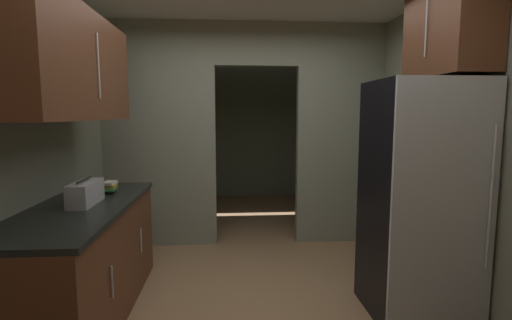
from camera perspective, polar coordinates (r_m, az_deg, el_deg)
The scene contains 9 objects.
ground at distance 3.20m, azimuth -0.02°, elevation -22.38°, with size 20.00×20.00×0.00m, color #93704C.
kitchen_partition at distance 4.52m, azimuth -2.17°, elevation 4.70°, with size 3.32×0.12×2.63m.
adjoining_room_shell at distance 6.40m, azimuth -2.39°, elevation 4.64°, with size 3.32×2.78×2.63m.
refrigerator at distance 3.19m, azimuth 23.42°, elevation -5.55°, with size 0.74×0.72×1.82m.
lower_cabinet_run at distance 3.27m, azimuth -24.52°, elevation -13.79°, with size 0.69×1.90×0.89m.
upper_cabinet_counterside at distance 3.09m, azimuth -25.91°, elevation 12.65°, with size 0.36×1.71×0.78m.
upper_cabinet_fridgeside at distance 3.38m, azimuth 27.11°, elevation 17.47°, with size 0.36×0.82×0.76m.
boombox at distance 3.14m, azimuth -24.35°, elevation -4.56°, with size 0.16×0.41×0.20m.
book_stack at distance 3.52m, azimuth -21.32°, elevation -3.88°, with size 0.14×0.17×0.10m.
Camera 1 is at (-0.20, -2.78, 1.56)m, focal length 26.55 mm.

